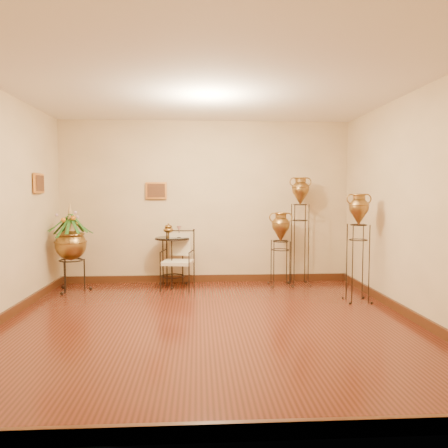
{
  "coord_description": "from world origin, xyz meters",
  "views": [
    {
      "loc": [
        -0.13,
        -5.11,
        1.55
      ],
      "look_at": [
        0.25,
        1.3,
        1.1
      ],
      "focal_mm": 35.0,
      "sensor_mm": 36.0,
      "label": 1
    }
  ],
  "objects": [
    {
      "name": "ground",
      "position": [
        0.0,
        0.0,
        0.0
      ],
      "size": [
        5.0,
        5.0,
        0.0
      ],
      "primitive_type": "plane",
      "color": "#561F14",
      "rests_on": "ground"
    },
    {
      "name": "amphora_short",
      "position": [
        1.24,
        2.06,
        0.63
      ],
      "size": [
        0.47,
        0.47,
        1.26
      ],
      "rotation": [
        0.0,
        0.0,
        -0.28
      ],
      "color": "black",
      "rests_on": "ground"
    },
    {
      "name": "side_table",
      "position": [
        -0.56,
        2.15,
        0.43
      ],
      "size": [
        0.6,
        0.6,
        1.04
      ],
      "rotation": [
        0.0,
        0.0,
        -0.06
      ],
      "color": "black",
      "rests_on": "ground"
    },
    {
      "name": "armchair",
      "position": [
        -0.47,
        1.93,
        0.48
      ],
      "size": [
        0.61,
        0.58,
        0.95
      ],
      "rotation": [
        0.0,
        0.0,
        -0.17
      ],
      "color": "black",
      "rests_on": "ground"
    },
    {
      "name": "planter_urn",
      "position": [
        -2.15,
        1.89,
        0.8
      ],
      "size": [
        1.0,
        1.0,
        1.43
      ],
      "rotation": [
        0.0,
        0.0,
        0.4
      ],
      "color": "black",
      "rests_on": "ground"
    },
    {
      "name": "amphora_mid",
      "position": [
        2.15,
        0.96,
        0.79
      ],
      "size": [
        0.44,
        0.44,
        1.57
      ],
      "rotation": [
        0.0,
        0.0,
        -0.29
      ],
      "color": "black",
      "rests_on": "ground"
    },
    {
      "name": "amphora_tall",
      "position": [
        1.59,
        2.15,
        0.94
      ],
      "size": [
        0.4,
        0.4,
        1.84
      ],
      "rotation": [
        0.0,
        0.0,
        -0.11
      ],
      "color": "black",
      "rests_on": "ground"
    },
    {
      "name": "room_shell",
      "position": [
        -0.01,
        0.01,
        1.73
      ],
      "size": [
        5.02,
        5.02,
        2.81
      ],
      "color": "beige",
      "rests_on": "ground"
    }
  ]
}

